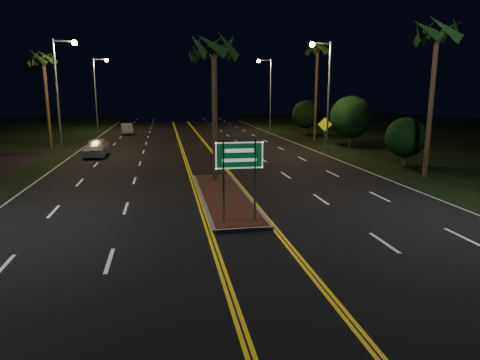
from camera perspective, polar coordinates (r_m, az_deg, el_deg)
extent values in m
plane|color=black|center=(13.92, 1.94, -9.46)|extent=(120.00, 120.00, 0.00)
cube|color=gray|center=(20.49, -2.13, -2.25)|extent=(2.25, 10.25, 0.15)
cube|color=#592819|center=(20.47, -2.13, -2.02)|extent=(2.00, 10.00, 0.02)
cylinder|color=gray|center=(15.98, -2.21, -0.12)|extent=(0.08, 0.08, 3.20)
cylinder|color=gray|center=(16.18, 2.00, 0.04)|extent=(0.08, 0.08, 3.20)
cube|color=#07471E|center=(15.90, -0.09, 3.31)|extent=(1.80, 0.04, 1.00)
cube|color=white|center=(15.88, -0.07, 3.30)|extent=(1.80, 0.01, 1.00)
cylinder|color=gray|center=(37.61, -23.15, 10.04)|extent=(0.18, 0.18, 9.00)
cube|color=gray|center=(37.63, -22.47, 16.74)|extent=(1.60, 0.12, 0.12)
sphere|color=#FFC872|center=(37.47, -21.21, 16.71)|extent=(0.44, 0.44, 0.44)
cylinder|color=gray|center=(57.29, -18.71, 10.65)|extent=(0.18, 0.18, 9.00)
cube|color=gray|center=(57.31, -18.19, 15.04)|extent=(1.60, 0.12, 0.12)
sphere|color=#FFC872|center=(57.20, -17.36, 15.00)|extent=(0.44, 0.44, 0.44)
cylinder|color=gray|center=(37.31, 11.72, 10.72)|extent=(0.18, 0.18, 9.00)
cube|color=gray|center=(37.21, 10.81, 17.47)|extent=(1.60, 0.12, 0.12)
sphere|color=#FFC872|center=(36.93, 9.59, 17.40)|extent=(0.44, 0.44, 0.44)
cylinder|color=gray|center=(56.39, 4.09, 11.22)|extent=(0.18, 0.18, 9.00)
cube|color=gray|center=(56.32, 3.34, 15.65)|extent=(1.60, 0.12, 0.12)
sphere|color=#FFC872|center=(56.14, 2.52, 15.57)|extent=(0.44, 0.44, 0.44)
cylinder|color=#382819|center=(23.38, -3.40, 8.60)|extent=(0.28, 0.28, 7.50)
cylinder|color=#382819|center=(41.93, -24.31, 9.34)|extent=(0.28, 0.28, 8.00)
cylinder|color=#382819|center=(27.34, 24.11, 9.12)|extent=(0.28, 0.28, 8.50)
cylinder|color=#382819|center=(45.43, 10.11, 11.25)|extent=(0.28, 0.28, 9.50)
cylinder|color=#382819|center=(31.57, 21.01, 2.64)|extent=(0.24, 0.24, 0.90)
sphere|color=black|center=(31.39, 21.21, 5.34)|extent=(2.70, 2.70, 2.70)
cylinder|color=#382819|center=(40.56, 14.41, 5.18)|extent=(0.24, 0.24, 1.26)
sphere|color=black|center=(40.39, 14.56, 8.14)|extent=(3.78, 3.78, 3.78)
cylinder|color=#382819|center=(51.61, 8.70, 6.66)|extent=(0.24, 0.24, 1.08)
sphere|color=black|center=(51.49, 8.76, 8.65)|extent=(3.24, 3.24, 3.24)
imported|color=silver|center=(35.52, -18.59, 4.34)|extent=(2.32, 4.99, 1.63)
imported|color=silver|center=(53.00, -14.86, 6.73)|extent=(2.36, 4.54, 1.45)
cylinder|color=gray|center=(37.51, 11.17, 5.75)|extent=(0.07, 0.07, 2.48)
cube|color=#CECE0A|center=(37.41, 11.25, 7.29)|extent=(1.15, 0.38, 1.20)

